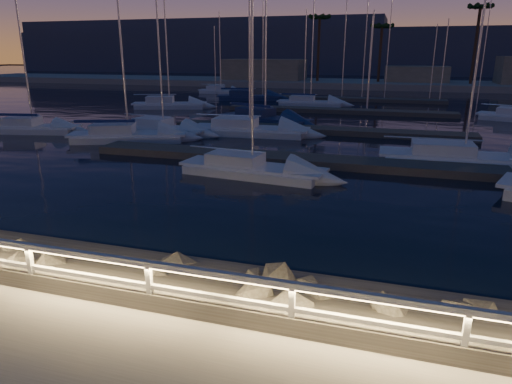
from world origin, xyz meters
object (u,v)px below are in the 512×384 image
sailboat_g (247,129)px  sailboat_e (168,104)px  sailboat_n (248,96)px  sailboat_b (125,135)px  sailboat_h (459,156)px  sailboat_k (309,102)px  sailboat_m (220,91)px  sailboat_c (249,167)px  sailboat_j (263,118)px  guard_rail (104,267)px  sailboat_f (161,128)px  sailboat_a (31,127)px

sailboat_g → sailboat_e: bearing=132.2°
sailboat_g → sailboat_n: bearing=104.7°
sailboat_b → sailboat_n: bearing=70.5°
sailboat_h → sailboat_k: size_ratio=1.17×
sailboat_b → sailboat_m: bearing=80.7°
sailboat_c → sailboat_k: bearing=101.7°
sailboat_m → sailboat_n: (6.78, -7.70, 0.03)m
sailboat_c → sailboat_e: (-16.66, 23.48, 0.07)m
sailboat_m → sailboat_n: sailboat_n is taller
sailboat_c → sailboat_j: sailboat_j is taller
sailboat_k → guard_rail: bearing=-86.8°
sailboat_j → sailboat_n: 19.49m
guard_rail → sailboat_g: (-4.61, 23.58, -0.93)m
sailboat_c → sailboat_j: (-4.02, 16.21, 0.06)m
sailboat_f → sailboat_j: bearing=57.6°
sailboat_f → sailboat_m: 33.76m
sailboat_g → sailboat_j: 5.57m
sailboat_n → sailboat_a: bearing=-118.9°
sailboat_m → sailboat_e: bearing=-82.9°
sailboat_e → sailboat_f: 15.80m
sailboat_a → sailboat_b: sailboat_b is taller
sailboat_b → sailboat_h: size_ratio=0.90×
sailboat_f → sailboat_m: (-8.34, 32.71, -0.00)m
sailboat_j → sailboat_n: (-7.26, 18.09, -0.01)m
sailboat_k → sailboat_n: size_ratio=0.92×
sailboat_c → sailboat_h: (9.95, 5.41, 0.03)m
sailboat_j → sailboat_m: bearing=141.2°
sailboat_e → sailboat_h: size_ratio=0.90×
sailboat_k → sailboat_m: (-15.14, 11.47, 0.01)m
sailboat_f → sailboat_m: size_ratio=1.09×
sailboat_a → guard_rail: bearing=-55.9°
sailboat_f → sailboat_h: 20.05m
guard_rail → sailboat_a: sailboat_a is taller
sailboat_g → sailboat_m: size_ratio=1.28×
sailboat_h → sailboat_m: sailboat_h is taller
sailboat_a → sailboat_h: (29.07, -1.43, 0.00)m
sailboat_f → sailboat_g: (6.10, 1.36, 0.02)m
sailboat_f → sailboat_g: size_ratio=0.85×
sailboat_h → sailboat_b: bearing=177.1°
sailboat_k → sailboat_n: (-8.37, 3.77, 0.04)m
sailboat_e → sailboat_k: sailboat_e is taller
sailboat_c → sailboat_j: 16.70m
sailboat_e → sailboat_h: bearing=-53.6°
sailboat_h → sailboat_j: (-13.97, 10.80, 0.03)m
sailboat_g → sailboat_m: sailboat_g is taller
guard_rail → sailboat_b: bearing=121.6°
sailboat_b → sailboat_n: 28.39m
guard_rail → sailboat_f: (-10.71, 22.22, -0.96)m
sailboat_b → sailboat_c: size_ratio=1.08×
sailboat_e → sailboat_g: (13.04, -12.83, -0.02)m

